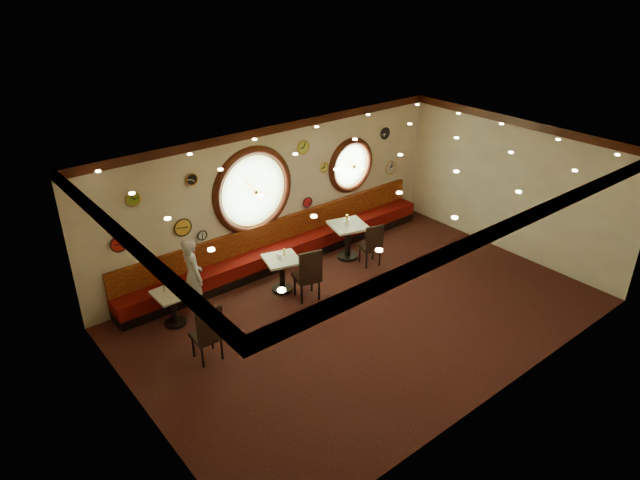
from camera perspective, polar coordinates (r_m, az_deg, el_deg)
The scene contains 45 objects.
floor at distance 11.42m, azimuth 4.57°, elevation -7.41°, with size 9.00×6.00×0.00m, color black.
ceiling at distance 9.98m, azimuth 5.24°, elevation 7.95°, with size 9.00×6.00×0.02m, color gold.
wall_back at distance 12.73m, azimuth -4.44°, elevation 4.55°, with size 9.00×0.02×3.20m, color beige.
wall_front at distance 9.00m, azimuth 18.19°, elevation -7.03°, with size 9.00×0.02×3.20m, color beige.
wall_left at distance 8.56m, azimuth -17.89°, elevation -8.90°, with size 0.02×6.00×3.20m, color beige.
wall_right at distance 13.87m, azimuth 18.60°, elevation 5.10°, with size 0.02×6.00×3.20m, color beige.
molding_back at distance 12.20m, azimuth -4.55°, elevation 11.05°, with size 9.00×0.10×0.18m, color #331109.
molding_front at distance 8.31m, azimuth 19.38°, elevation 1.81°, with size 9.00×0.10×0.18m, color #331109.
molding_left at distance 7.82m, azimuth -19.10°, elevation 0.27°, with size 0.10×6.00×0.18m, color #331109.
molding_right at distance 13.37m, azimuth 19.43°, elevation 11.06°, with size 0.10×6.00×0.18m, color #331109.
banquette_base at distance 13.17m, azimuth -3.51°, elevation -1.86°, with size 8.00×0.55×0.20m, color black.
banquette_seat at distance 13.05m, azimuth -3.54°, elevation -0.90°, with size 8.00×0.55×0.30m, color #5D0908.
banquette_back at distance 13.03m, azimuth -4.16°, elevation 1.01°, with size 8.00×0.10×0.55m, color #5F0707.
porthole_left_glass at distance 12.33m, azimuth -6.76°, elevation 4.93°, with size 1.66×1.66×0.02m, color #88B96F.
porthole_left_frame at distance 12.32m, azimuth -6.72°, elevation 4.91°, with size 1.98×1.98×0.18m, color #331109.
porthole_left_ring at distance 12.29m, azimuth -6.64°, elevation 4.87°, with size 1.61×1.61×0.03m, color gold.
porthole_right_glass at distance 13.93m, azimuth 3.04°, elevation 7.47°, with size 1.10×1.10×0.02m, color #88B96F.
porthole_right_frame at distance 13.92m, azimuth 3.09°, elevation 7.46°, with size 1.38×1.38×0.18m, color #331109.
porthole_right_ring at distance 13.89m, azimuth 3.17°, elevation 7.42°, with size 1.09×1.09×0.03m, color gold.
wall_clock_0 at distance 13.33m, azimuth 0.41°, elevation 7.29°, with size 0.22×0.22×0.03m, color #CACD44.
wall_clock_1 at distance 11.07m, azimuth -18.19°, elevation 3.91°, with size 0.26×0.26×0.03m, color #86B323.
wall_clock_2 at distance 13.31m, azimuth -1.27°, elevation 3.79°, with size 0.24×0.24×0.03m, color red.
wall_clock_3 at distance 11.71m, azimuth -13.57°, elevation 1.24°, with size 0.36×0.36×0.03m, color yellow.
wall_clock_4 at distance 14.45m, azimuth 6.51°, elevation 10.56°, with size 0.28×0.28×0.03m, color black.
wall_clock_5 at distance 11.99m, azimuth -11.72°, elevation 0.47°, with size 0.20×0.20×0.03m, color silver.
wall_clock_6 at distance 14.91m, azimuth 7.01°, elevation 7.21°, with size 0.34×0.34×0.03m, color silver.
wall_clock_7 at distance 11.27m, azimuth -19.47°, elevation -0.37°, with size 0.32×0.32×0.03m, color red.
wall_clock_8 at distance 12.78m, azimuth -1.69°, elevation 9.25°, with size 0.30×0.30×0.03m, color #C2E046.
wall_clock_9 at distance 11.46m, azimuth -12.74°, elevation 5.94°, with size 0.24×0.24×0.03m, color black.
table_a at distance 11.22m, azimuth -14.47°, elevation -6.22°, with size 0.66×0.66×0.71m.
table_b at distance 11.93m, azimuth -3.84°, elevation -3.03°, with size 0.86×0.86×0.76m.
table_c at distance 13.17m, azimuth 2.81°, elevation 0.33°, with size 0.96×0.96×0.86m.
chair_a at distance 10.03m, azimuth -11.15°, elevation -8.86°, with size 0.49×0.49×0.70m.
chair_b at distance 11.48m, azimuth -1.15°, elevation -3.19°, with size 0.60×0.60×0.72m.
chair_c at distance 12.83m, azimuth 5.25°, elevation -0.26°, with size 0.54×0.54×0.64m.
condiment_a_salt at distance 11.10m, azimuth -15.34°, elevation -4.78°, with size 0.04×0.04×0.11m, color silver.
condiment_b_salt at distance 11.80m, azimuth -4.23°, elevation -1.52°, with size 0.04×0.04×0.11m, color silver.
condiment_c_salt at distance 12.99m, azimuth 2.54°, elevation 1.73°, with size 0.04×0.04×0.10m, color #BABABE.
condiment_a_pepper at distance 11.06m, azimuth -14.57°, elevation -4.79°, with size 0.04×0.04×0.11m, color #B9B9BD.
condiment_b_pepper at distance 11.74m, azimuth -3.98°, elevation -1.66°, with size 0.04×0.04×0.11m, color silver.
condiment_c_pepper at distance 13.04m, azimuth 2.85°, elevation 1.84°, with size 0.04×0.04×0.10m, color silver.
condiment_a_bottle at distance 11.12m, azimuth -14.58°, elevation -4.52°, with size 0.04×0.04×0.14m, color gold.
condiment_b_bottle at distance 11.86m, azimuth -3.61°, elevation -1.22°, with size 0.05×0.05×0.15m, color gold.
condiment_c_bottle at distance 13.14m, azimuth 2.71°, elevation 2.21°, with size 0.05×0.05×0.17m, color yellow.
waiter at distance 11.32m, azimuth -12.57°, elevation -3.55°, with size 0.59×0.39×1.62m, color silver.
Camera 1 is at (-6.61, -6.75, 6.42)m, focal length 32.00 mm.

